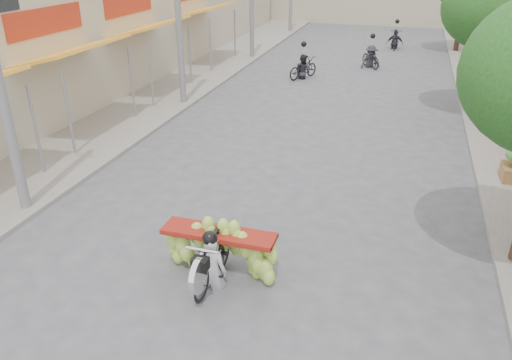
% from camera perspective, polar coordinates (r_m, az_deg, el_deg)
% --- Properties ---
extents(ground, '(120.00, 120.00, 0.00)m').
position_cam_1_polar(ground, '(8.42, -8.48, -18.33)').
color(ground, '#56555B').
rests_on(ground, ground).
extents(sidewalk_left, '(4.00, 60.00, 0.12)m').
position_cam_1_polar(sidewalk_left, '(23.37, -8.79, 11.06)').
color(sidewalk_left, gray).
rests_on(sidewalk_left, ground).
extents(shophouse_row_left, '(9.77, 40.00, 6.00)m').
position_cam_1_polar(shophouse_row_left, '(24.57, -21.43, 17.38)').
color(shophouse_row_left, '#B7AC91').
rests_on(shophouse_row_left, ground).
extents(street_tree_mid, '(3.40, 3.40, 5.25)m').
position_cam_1_polar(street_tree_mid, '(19.65, 25.47, 17.37)').
color(street_tree_mid, '#3A2719').
rests_on(street_tree_mid, ground).
extents(produce_crate_far, '(1.20, 0.88, 1.16)m').
position_cam_1_polar(produce_crate_far, '(22.23, 25.46, 9.90)').
color(produce_crate_far, olive).
rests_on(produce_crate_far, ground).
extents(banana_motorbike, '(2.20, 1.87, 1.94)m').
position_cam_1_polar(banana_motorbike, '(9.34, -4.72, -7.92)').
color(banana_motorbike, black).
rests_on(banana_motorbike, ground).
extents(pedestrian, '(1.06, 0.78, 1.92)m').
position_cam_1_polar(pedestrian, '(21.47, 24.61, 10.59)').
color(pedestrian, white).
rests_on(pedestrian, ground).
extents(bg_motorbike_a, '(1.39, 1.84, 1.95)m').
position_cam_1_polar(bg_motorbike_a, '(23.88, 5.40, 13.20)').
color(bg_motorbike_a, black).
rests_on(bg_motorbike_a, ground).
extents(bg_motorbike_b, '(1.35, 1.68, 1.95)m').
position_cam_1_polar(bg_motorbike_b, '(26.52, 13.05, 14.17)').
color(bg_motorbike_b, black).
rests_on(bg_motorbike_b, ground).
extents(bg_motorbike_c, '(0.98, 1.76, 1.95)m').
position_cam_1_polar(bg_motorbike_c, '(31.94, 15.68, 15.62)').
color(bg_motorbike_c, black).
rests_on(bg_motorbike_c, ground).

